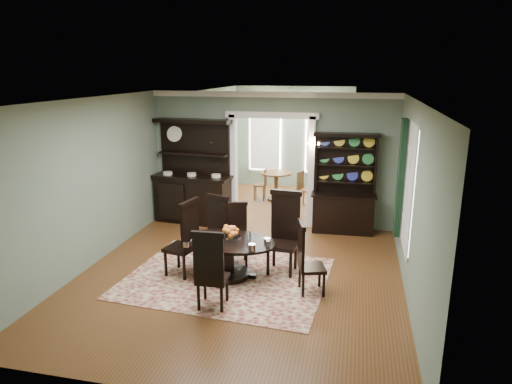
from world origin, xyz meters
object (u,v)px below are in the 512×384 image
sideboard (193,187)px  parlor_table (276,182)px  welsh_dresser (344,197)px  dining_table (228,251)px

sideboard → parlor_table: (1.57, 2.16, -0.32)m
welsh_dresser → parlor_table: 2.84m
dining_table → sideboard: (-1.61, 2.71, 0.37)m
parlor_table → welsh_dresser: bearing=-48.6°
dining_table → parlor_table: bearing=95.2°
dining_table → welsh_dresser: 3.32m
dining_table → sideboard: 3.18m
sideboard → dining_table: bearing=-53.9°
parlor_table → sideboard: bearing=-125.9°
dining_table → welsh_dresser: size_ratio=0.81×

